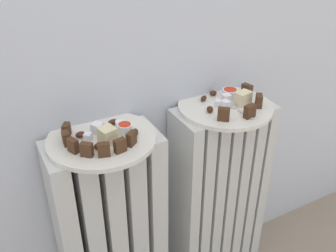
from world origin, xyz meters
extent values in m
cube|color=silver|center=(-0.31, 0.28, 0.35)|extent=(0.05, 0.15, 0.65)
cube|color=silver|center=(-0.25, 0.28, 0.35)|extent=(0.05, 0.15, 0.65)
cube|color=silver|center=(-0.19, 0.28, 0.35)|extent=(0.05, 0.15, 0.65)
cube|color=silver|center=(-0.12, 0.28, 0.35)|extent=(0.05, 0.15, 0.65)
cube|color=silver|center=(-0.06, 0.28, 0.35)|extent=(0.05, 0.15, 0.65)
cube|color=silver|center=(0.05, 0.28, 0.35)|extent=(0.03, 0.15, 0.65)
cube|color=silver|center=(0.10, 0.28, 0.35)|extent=(0.03, 0.15, 0.65)
cube|color=silver|center=(0.14, 0.28, 0.35)|extent=(0.03, 0.15, 0.65)
cube|color=silver|center=(0.19, 0.28, 0.35)|extent=(0.03, 0.15, 0.65)
cube|color=silver|center=(0.23, 0.28, 0.35)|extent=(0.03, 0.15, 0.65)
cube|color=silver|center=(0.28, 0.28, 0.35)|extent=(0.03, 0.15, 0.65)
cube|color=silver|center=(0.32, 0.28, 0.35)|extent=(0.03, 0.15, 0.65)
cylinder|color=silver|center=(-0.19, 0.28, 0.68)|extent=(0.27, 0.27, 0.01)
cylinder|color=silver|center=(0.19, 0.28, 0.68)|extent=(0.27, 0.27, 0.01)
cube|color=#472B19|center=(-0.26, 0.32, 0.71)|extent=(0.03, 0.03, 0.03)
cube|color=#472B19|center=(-0.27, 0.29, 0.71)|extent=(0.02, 0.03, 0.03)
cube|color=#472B19|center=(-0.27, 0.25, 0.71)|extent=(0.02, 0.03, 0.03)
cube|color=#472B19|center=(-0.24, 0.22, 0.71)|extent=(0.03, 0.03, 0.03)
cube|color=#472B19|center=(-0.21, 0.20, 0.71)|extent=(0.03, 0.02, 0.03)
cube|color=#472B19|center=(-0.17, 0.20, 0.71)|extent=(0.03, 0.02, 0.03)
cube|color=#472B19|center=(-0.13, 0.21, 0.71)|extent=(0.03, 0.03, 0.03)
cube|color=beige|center=(-0.18, 0.25, 0.71)|extent=(0.04, 0.05, 0.04)
cube|color=white|center=(-0.22, 0.28, 0.70)|extent=(0.03, 0.03, 0.02)
cube|color=white|center=(-0.19, 0.30, 0.70)|extent=(0.04, 0.04, 0.03)
cube|color=white|center=(-0.18, 0.28, 0.70)|extent=(0.03, 0.03, 0.02)
cube|color=white|center=(-0.13, 0.30, 0.70)|extent=(0.03, 0.03, 0.02)
ellipsoid|color=#3D1E0F|center=(-0.11, 0.25, 0.70)|extent=(0.02, 0.03, 0.02)
ellipsoid|color=#3D1E0F|center=(-0.14, 0.32, 0.70)|extent=(0.03, 0.02, 0.02)
ellipsoid|color=#3D1E0F|center=(-0.21, 0.23, 0.70)|extent=(0.03, 0.02, 0.02)
ellipsoid|color=#3D1E0F|center=(-0.23, 0.30, 0.70)|extent=(0.03, 0.02, 0.01)
cylinder|color=white|center=(-0.13, 0.27, 0.70)|extent=(0.04, 0.04, 0.03)
cylinder|color=red|center=(-0.13, 0.27, 0.71)|extent=(0.03, 0.03, 0.01)
cube|color=#472B19|center=(0.13, 0.21, 0.71)|extent=(0.04, 0.03, 0.04)
cube|color=#472B19|center=(0.20, 0.19, 0.71)|extent=(0.03, 0.02, 0.04)
cube|color=#472B19|center=(0.26, 0.23, 0.71)|extent=(0.03, 0.04, 0.04)
cube|color=#472B19|center=(0.28, 0.30, 0.71)|extent=(0.02, 0.03, 0.04)
cube|color=beige|center=(0.23, 0.26, 0.71)|extent=(0.05, 0.04, 0.04)
cube|color=white|center=(0.18, 0.26, 0.70)|extent=(0.03, 0.03, 0.02)
cube|color=white|center=(0.20, 0.29, 0.70)|extent=(0.03, 0.03, 0.02)
cube|color=white|center=(0.16, 0.28, 0.70)|extent=(0.03, 0.03, 0.02)
ellipsoid|color=#3D1E0F|center=(0.15, 0.33, 0.70)|extent=(0.03, 0.03, 0.01)
ellipsoid|color=#3D1E0F|center=(0.12, 0.26, 0.70)|extent=(0.02, 0.03, 0.02)
ellipsoid|color=#3D1E0F|center=(0.19, 0.35, 0.70)|extent=(0.03, 0.02, 0.01)
cylinder|color=white|center=(0.23, 0.32, 0.70)|extent=(0.05, 0.05, 0.02)
cylinder|color=red|center=(0.23, 0.32, 0.71)|extent=(0.04, 0.04, 0.01)
cube|color=#B7B7BC|center=(0.20, 0.20, 0.69)|extent=(0.01, 0.06, 0.00)
cube|color=#B7B7BC|center=(0.20, 0.26, 0.69)|extent=(0.02, 0.02, 0.00)
camera|label=1|loc=(-0.42, -0.50, 1.18)|focal=40.45mm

